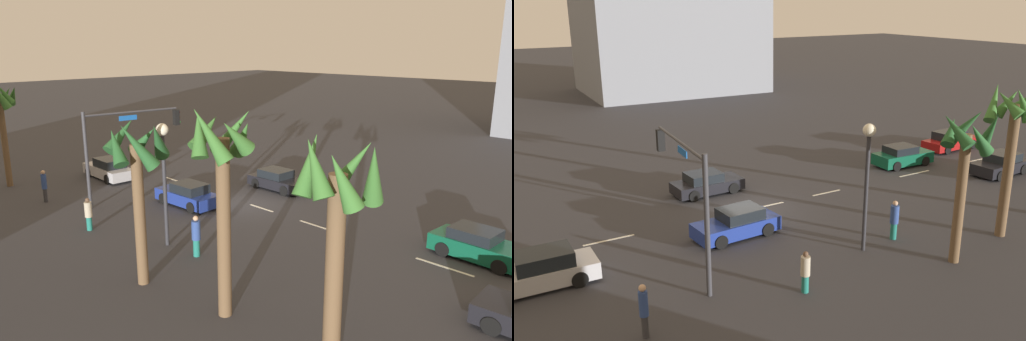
% 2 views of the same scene
% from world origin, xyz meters
% --- Properties ---
extents(ground_plane, '(220.00, 220.00, 0.00)m').
position_xyz_m(ground_plane, '(0.00, 0.00, 0.00)').
color(ground_plane, '#333338').
extents(lane_stripe_0, '(2.27, 0.14, 0.01)m').
position_xyz_m(lane_stripe_0, '(-18.00, 0.00, 0.01)').
color(lane_stripe_0, silver).
rests_on(lane_stripe_0, ground_plane).
extents(lane_stripe_1, '(2.53, 0.14, 0.01)m').
position_xyz_m(lane_stripe_1, '(-12.05, 0.00, 0.01)').
color(lane_stripe_1, silver).
rests_on(lane_stripe_1, ground_plane).
extents(lane_stripe_2, '(1.92, 0.14, 0.01)m').
position_xyz_m(lane_stripe_2, '(-5.09, 0.00, 0.01)').
color(lane_stripe_2, silver).
rests_on(lane_stripe_2, ground_plane).
extents(lane_stripe_3, '(1.82, 0.14, 0.01)m').
position_xyz_m(lane_stripe_3, '(-1.22, 0.00, 0.01)').
color(lane_stripe_3, silver).
rests_on(lane_stripe_3, ground_plane).
extents(lane_stripe_4, '(2.37, 0.14, 0.01)m').
position_xyz_m(lane_stripe_4, '(7.41, 0.00, 0.01)').
color(lane_stripe_4, silver).
rests_on(lane_stripe_4, ground_plane).
extents(car_0, '(4.02, 2.00, 1.37)m').
position_xyz_m(car_0, '(-12.68, -1.79, 0.64)').
color(car_0, '#0F5138').
rests_on(car_0, ground_plane).
extents(car_1, '(3.99, 1.93, 1.27)m').
position_xyz_m(car_1, '(0.79, -3.51, 0.59)').
color(car_1, black).
rests_on(car_1, ground_plane).
extents(car_2, '(4.42, 1.86, 1.43)m').
position_xyz_m(car_2, '(10.87, 2.92, 0.65)').
color(car_2, '#B7B7BC').
rests_on(car_2, ground_plane).
extents(car_3, '(4.12, 1.93, 1.35)m').
position_xyz_m(car_3, '(2.14, 2.65, 0.62)').
color(car_3, navy).
rests_on(car_3, ground_plane).
extents(car_4, '(4.73, 2.02, 1.36)m').
position_xyz_m(car_4, '(-18.73, -3.01, 0.63)').
color(car_4, maroon).
rests_on(car_4, ground_plane).
extents(car_5, '(4.02, 2.08, 1.35)m').
position_xyz_m(car_5, '(-16.60, 2.83, 0.63)').
color(car_5, black).
rests_on(car_5, ground_plane).
extents(traffic_signal, '(0.82, 6.14, 5.52)m').
position_xyz_m(traffic_signal, '(5.41, 4.71, 3.83)').
color(traffic_signal, '#38383D').
rests_on(traffic_signal, ground_plane).
extents(streetlamp, '(0.56, 0.56, 5.71)m').
position_xyz_m(streetlamp, '(-1.89, 6.90, 4.04)').
color(streetlamp, '#2D2D33').
rests_on(streetlamp, ground_plane).
extents(pedestrian_0, '(0.43, 0.43, 1.93)m').
position_xyz_m(pedestrian_0, '(8.58, 8.29, 1.05)').
color(pedestrian_0, '#333338').
rests_on(pedestrian_0, ground_plane).
extents(pedestrian_1, '(0.51, 0.51, 1.68)m').
position_xyz_m(pedestrian_1, '(2.42, 8.60, 0.88)').
color(pedestrian_1, '#1E7266').
rests_on(pedestrian_1, ground_plane).
extents(pedestrian_2, '(0.46, 0.46, 1.87)m').
position_xyz_m(pedestrian_2, '(-3.86, 6.72, 0.98)').
color(pedestrian_2, '#1E7266').
rests_on(pedestrian_2, ground_plane).
extents(palm_tree_0, '(2.59, 2.55, 6.56)m').
position_xyz_m(palm_tree_0, '(-4.50, 9.80, 4.79)').
color(palm_tree_0, brown).
rests_on(palm_tree_0, ground_plane).
extents(palm_tree_2, '(2.50, 2.88, 7.39)m').
position_xyz_m(palm_tree_2, '(-8.40, 9.04, 5.29)').
color(palm_tree_2, brown).
rests_on(palm_tree_2, ground_plane).
extents(building_0, '(20.33, 15.27, 16.72)m').
position_xyz_m(building_0, '(-11.64, -39.45, 8.36)').
color(building_0, gray).
rests_on(building_0, ground_plane).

